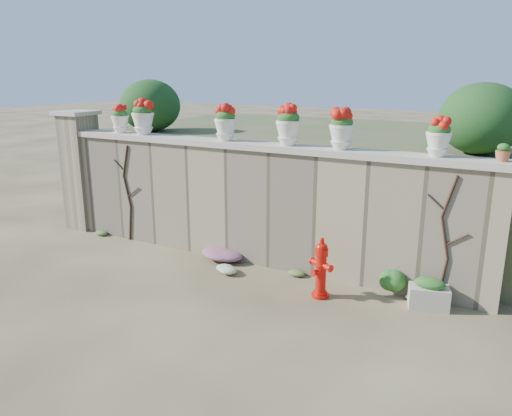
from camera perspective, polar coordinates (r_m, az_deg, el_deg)
The scene contains 21 objects.
ground at distance 7.59m, azimuth -7.17°, elevation -10.17°, with size 80.00×80.00×0.00m, color #4C3D26.
stone_wall at distance 8.67m, azimuth -0.42°, elevation 0.26°, with size 8.00×0.40×2.00m, color gray.
wall_cap at distance 8.46m, azimuth -0.43°, elevation 7.15°, with size 8.10×0.52×0.10m, color #B8AF9B.
gate_pillar at distance 11.19m, azimuth -19.34°, elevation 4.17°, with size 0.72×0.72×2.48m.
raised_fill at distance 11.49m, azimuth 7.43°, elevation 3.87°, with size 9.00×6.00×2.00m, color #384C23.
back_shrub_left at distance 11.23m, azimuth -11.99°, elevation 11.39°, with size 1.30×1.30×1.10m, color #143814.
back_shrub_right at distance 8.56m, azimuth 24.43°, elevation 9.27°, with size 1.30×1.30×1.10m, color #143814.
vine_left at distance 10.05m, azimuth -14.47°, elevation 1.82°, with size 0.60×0.04×1.91m.
vine_right at distance 7.48m, azimuth 20.84°, elevation -3.29°, with size 0.60×0.04×1.91m.
fire_hydrant at distance 7.45m, azimuth 7.43°, elevation -6.78°, with size 0.39×0.28×0.92m.
planter_box at distance 7.57m, azimuth 19.17°, elevation -9.27°, with size 0.61×0.46×0.46m.
green_shrub at distance 7.82m, azimuth 14.93°, elevation -7.73°, with size 0.54×0.49×0.51m, color #1E5119.
magenta_clump at distance 8.92m, azimuth -4.27°, elevation -5.21°, with size 0.98×0.65×0.26m, color #B42491.
white_flowers at distance 8.34m, azimuth -3.14°, elevation -7.03°, with size 0.47×0.37×0.17m, color white.
urn_pot_0 at distance 10.19m, azimuth -15.29°, elevation 9.77°, with size 0.34×0.34×0.53m.
urn_pot_1 at distance 9.79m, azimuth -12.80°, elevation 10.09°, with size 0.42×0.42×0.66m.
urn_pot_2 at distance 8.68m, azimuth -3.50°, elevation 9.66°, with size 0.39×0.39×0.61m.
urn_pot_3 at distance 8.11m, azimuth 3.73°, elevation 9.38°, with size 0.41×0.41×0.64m.
urn_pot_4 at distance 7.78m, azimuth 9.77°, elevation 8.81°, with size 0.39×0.39×0.61m.
urn_pot_5 at distance 7.44m, azimuth 20.15°, elevation 7.61°, with size 0.35×0.35×0.55m.
terracotta_pot at distance 7.38m, azimuth 26.39°, elevation 5.61°, with size 0.19×0.19×0.23m.
Camera 1 is at (4.10, -5.50, 3.24)m, focal length 35.00 mm.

